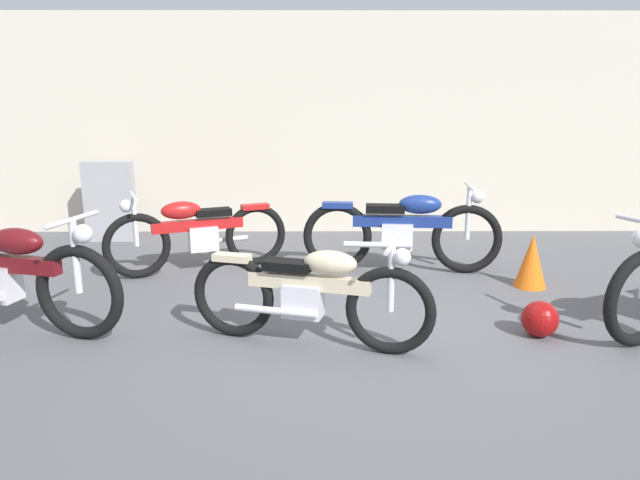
{
  "coord_description": "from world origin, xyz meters",
  "views": [
    {
      "loc": [
        -0.53,
        -4.75,
        1.9
      ],
      "look_at": [
        -0.5,
        0.74,
        0.55
      ],
      "focal_mm": 32.88,
      "sensor_mm": 36.0,
      "label": 1
    }
  ],
  "objects": [
    {
      "name": "traffic_cone",
      "position": [
        1.65,
        0.96,
        0.28
      ],
      "size": [
        0.32,
        0.32,
        0.55
      ],
      "primitive_type": "cone",
      "color": "orange",
      "rests_on": "ground_plane"
    },
    {
      "name": "ground_plane",
      "position": [
        0.0,
        0.0,
        0.0
      ],
      "size": [
        40.0,
        40.0,
        0.0
      ],
      "primitive_type": "plane",
      "color": "#56565B"
    },
    {
      "name": "motorcycle_red",
      "position": [
        -1.86,
        1.53,
        0.44
      ],
      "size": [
        1.9,
        0.95,
        0.91
      ],
      "rotation": [
        0.0,
        0.0,
        3.53
      ],
      "color": "black",
      "rests_on": "ground_plane"
    },
    {
      "name": "motorcycle_maroon",
      "position": [
        -3.1,
        -0.17,
        0.48
      ],
      "size": [
        2.18,
        0.82,
        1.0
      ],
      "rotation": [
        0.0,
        0.0,
        -0.26
      ],
      "color": "black",
      "rests_on": "ground_plane"
    },
    {
      "name": "building_wall",
      "position": [
        0.0,
        3.66,
        1.51
      ],
      "size": [
        18.0,
        0.3,
        3.01
      ],
      "primitive_type": "cube",
      "color": "beige",
      "rests_on": "ground_plane"
    },
    {
      "name": "helmet",
      "position": [
        1.27,
        -0.31,
        0.15
      ],
      "size": [
        0.3,
        0.3,
        0.3
      ],
      "primitive_type": "sphere",
      "color": "maroon",
      "rests_on": "ground_plane"
    },
    {
      "name": "motorcycle_cream",
      "position": [
        -0.58,
        -0.47,
        0.42
      ],
      "size": [
        1.9,
        0.75,
        0.88
      ],
      "rotation": [
        0.0,
        0.0,
        -0.28
      ],
      "color": "black",
      "rests_on": "ground_plane"
    },
    {
      "name": "stone_marker",
      "position": [
        -3.31,
        3.0,
        0.53
      ],
      "size": [
        0.65,
        0.21,
        1.07
      ],
      "primitive_type": "cube",
      "rotation": [
        0.0,
        0.0,
        -0.01
      ],
      "color": "#9E9EA3",
      "rests_on": "ground_plane"
    },
    {
      "name": "motorcycle_blue",
      "position": [
        0.42,
        1.51,
        0.47
      ],
      "size": [
        2.18,
        0.61,
        0.98
      ],
      "rotation": [
        0.0,
        0.0,
        -0.09
      ],
      "color": "black",
      "rests_on": "ground_plane"
    }
  ]
}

